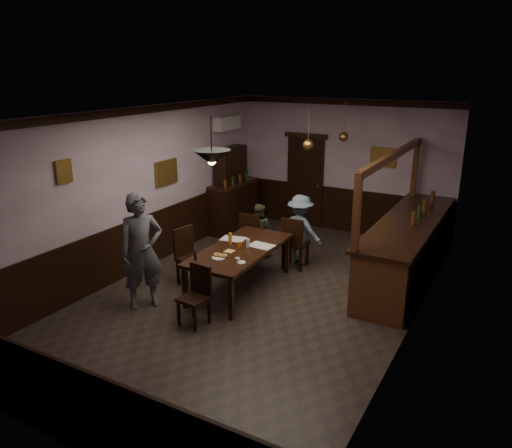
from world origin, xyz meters
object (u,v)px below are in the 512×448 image
Objects in this scene: chair_far_left at (252,234)px; person_standing at (142,251)px; person_seated_left at (258,230)px; chair_side at (188,253)px; sideboard at (233,197)px; bar_counter at (408,247)px; pendant_brass_mid at (308,145)px; chair_far_right at (294,241)px; chair_near at (197,292)px; soda_can at (240,246)px; pendant_iron at (212,157)px; person_seated_right at (300,230)px; pendant_brass_far at (344,137)px; dining_table at (240,252)px; coffee_cup at (237,260)px.

person_standing is at bearing 72.86° from chair_far_left.
person_seated_left is (0.52, 2.82, -0.39)m from person_standing.
chair_side is 3.11m from sideboard.
bar_counter reaches higher than chair_far_left.
person_seated_left is at bearing -172.02° from pendant_brass_mid.
bar_counter is (1.95, 0.63, 0.02)m from chair_far_right.
chair_near is at bearing 86.37° from person_seated_left.
chair_far_left is 0.90× the size of person_seated_left.
pendant_iron reaches higher than soda_can.
person_seated_right is 2.18m from pendant_brass_far.
chair_near is 2.91m from person_seated_left.
soda_can is at bearing -56.20° from sideboard.
pendant_brass_mid is at bearing -115.14° from person_seated_right.
bar_counter is at bearing -32.90° from pendant_brass_far.
chair_far_left is at bearing -0.76° from chair_far_right.
pendant_brass_mid reaches higher than chair_far_right.
sideboard is 2.38× the size of pendant_brass_mid.
dining_table is at bearing 91.73° from pendant_iron.
sideboard reaches higher than chair_side.
chair_far_right is at bearing -98.41° from pendant_brass_far.
pendant_brass_mid is (0.42, 3.00, 1.80)m from chair_near.
chair_side is at bearing 161.37° from coffee_cup.
person_seated_left is (-0.50, 1.54, -0.14)m from dining_table.
pendant_brass_far is (1.68, 4.29, 1.37)m from person_standing.
dining_table is 0.55× the size of bar_counter.
person_standing reaches higher than chair_side.
pendant_brass_far reaches higher than coffee_cup.
chair_side is 1.24× the size of pendant_brass_far.
pendant_brass_mid is at bearing -98.50° from pendant_brass_far.
chair_far_right is 1.79m from pendant_brass_mid.
chair_side reaches higher than dining_table.
pendant_iron is (1.04, 0.48, 1.48)m from person_standing.
chair_far_right is 1.12× the size of chair_near.
person_seated_right is at bearing 167.29° from person_seated_left.
chair_far_right is 2.05m from bar_counter.
pendant_brass_mid is at bearing 173.55° from person_seated_left.
person_seated_left is (-0.01, 0.28, 0.01)m from chair_far_left.
person_seated_left is 1.34× the size of pendant_brass_mid.
person_standing reaches higher than coffee_cup.
person_standing is at bearing -78.35° from sideboard.
dining_table is at bearing 93.48° from person_seated_left.
pendant_iron is (0.52, -2.34, 1.87)m from person_seated_left.
coffee_cup is 0.10× the size of pendant_brass_far.
sideboard is at bearing -174.11° from pendant_brass_far.
person_standing is 4.12m from sideboard.
sideboard is 2.97m from pendant_brass_mid.
chair_near is at bearing 79.75° from chair_far_right.
dining_table is 3.31m from sideboard.
chair_far_left is at bearing 111.04° from dining_table.
coffee_cup is 0.12× the size of pendant_iron.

